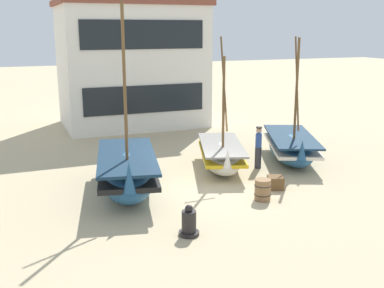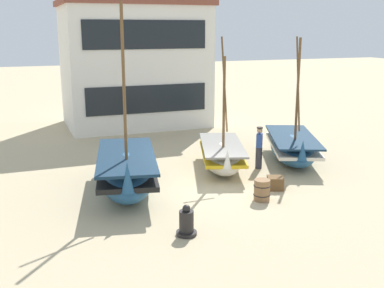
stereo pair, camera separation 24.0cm
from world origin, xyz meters
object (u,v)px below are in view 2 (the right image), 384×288
(fishing_boat_centre_large, at_px, (292,147))
(wooden_barrel, at_px, (262,190))
(cargo_crate, at_px, (275,183))
(fishing_boat_far_right, at_px, (127,171))
(fishing_boat_near_left, at_px, (222,155))
(harbor_building_main, at_px, (135,64))
(fisherman_by_hull, at_px, (259,148))
(capstan_winch, at_px, (186,223))

(fishing_boat_centre_large, bearing_deg, wooden_barrel, -133.48)
(cargo_crate, bearing_deg, fishing_boat_far_right, 162.24)
(fishing_boat_near_left, relative_size, fishing_boat_centre_large, 1.00)
(harbor_building_main, bearing_deg, fishing_boat_near_left, -84.83)
(fisherman_by_hull, bearing_deg, wooden_barrel, -117.24)
(capstan_winch, distance_m, cargo_crate, 4.82)
(fishing_boat_near_left, xyz_separation_m, fishing_boat_far_right, (-4.14, -1.31, 0.17))
(fishing_boat_centre_large, xyz_separation_m, harbor_building_main, (-4.16, 10.01, 2.88))
(fisherman_by_hull, relative_size, capstan_winch, 1.95)
(wooden_barrel, bearing_deg, capstan_winch, -153.56)
(capstan_winch, distance_m, harbor_building_main, 15.82)
(harbor_building_main, bearing_deg, cargo_crate, -82.76)
(fishing_boat_far_right, xyz_separation_m, wooden_barrel, (3.89, -2.36, -0.39))
(fishing_boat_near_left, bearing_deg, cargo_crate, -75.73)
(fishing_boat_far_right, relative_size, fisherman_by_hull, 3.80)
(harbor_building_main, bearing_deg, fisherman_by_hull, -77.53)
(wooden_barrel, relative_size, harbor_building_main, 0.09)
(capstan_winch, height_order, harbor_building_main, harbor_building_main)
(fishing_boat_centre_large, xyz_separation_m, wooden_barrel, (-3.50, -3.69, -0.25))
(fishing_boat_centre_large, distance_m, fishing_boat_far_right, 7.51)
(capstan_winch, relative_size, cargo_crate, 1.63)
(fishing_boat_far_right, bearing_deg, cargo_crate, -17.76)
(fishing_boat_near_left, distance_m, fisherman_by_hull, 1.50)
(wooden_barrel, height_order, harbor_building_main, harbor_building_main)
(fisherman_by_hull, relative_size, cargo_crate, 3.17)
(wooden_barrel, distance_m, harbor_building_main, 14.07)
(capstan_winch, bearing_deg, fisherman_by_hull, 44.73)
(fishing_boat_near_left, relative_size, capstan_winch, 5.93)
(wooden_barrel, bearing_deg, harbor_building_main, 92.75)
(fishing_boat_near_left, distance_m, harbor_building_main, 10.48)
(fisherman_by_hull, height_order, harbor_building_main, harbor_building_main)
(fishing_boat_near_left, relative_size, fisherman_by_hull, 3.05)
(wooden_barrel, height_order, cargo_crate, wooden_barrel)
(fishing_boat_centre_large, relative_size, harbor_building_main, 0.64)
(capstan_winch, bearing_deg, harbor_building_main, 80.56)
(fishing_boat_near_left, bearing_deg, capstan_winch, -123.21)
(fishing_boat_centre_large, relative_size, wooden_barrel, 7.33)
(fishing_boat_centre_large, distance_m, harbor_building_main, 11.21)
(fisherman_by_hull, distance_m, harbor_building_main, 11.05)
(fisherman_by_hull, xyz_separation_m, capstan_winch, (-4.86, -4.81, -0.49))
(fishing_boat_centre_large, bearing_deg, fishing_boat_far_right, -169.80)
(fisherman_by_hull, xyz_separation_m, harbor_building_main, (-2.32, 10.48, 2.64))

